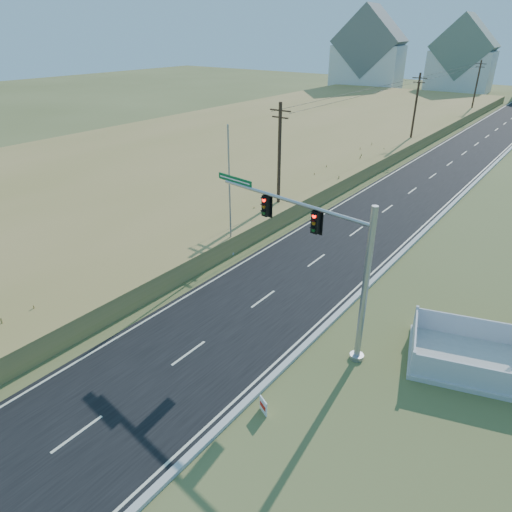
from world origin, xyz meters
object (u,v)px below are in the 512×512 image
at_px(flagpole, 230,206).
at_px(traffic_signal_mast, 330,258).
at_px(fence_enclosure, 477,361).
at_px(open_sign, 263,406).

bearing_deg(flagpole, traffic_signal_mast, -25.61).
xyz_separation_m(fence_enclosure, open_sign, (-6.13, -8.17, 0.09)).
relative_size(traffic_signal_mast, fence_enclosure, 1.37).
xyz_separation_m(traffic_signal_mast, open_sign, (0.37, -5.58, -4.25)).
height_order(traffic_signal_mast, fence_enclosure, traffic_signal_mast).
height_order(traffic_signal_mast, flagpole, flagpole).
height_order(traffic_signal_mast, open_sign, traffic_signal_mast).
relative_size(open_sign, flagpole, 0.08).
xyz_separation_m(fence_enclosure, flagpole, (-16.30, 2.11, 3.19)).
xyz_separation_m(traffic_signal_mast, flagpole, (-9.80, 4.70, -1.15)).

